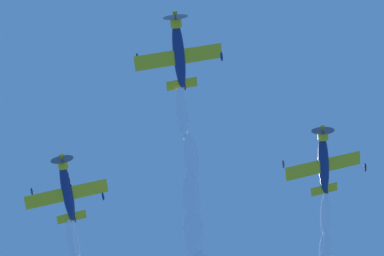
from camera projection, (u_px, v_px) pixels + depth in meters
The scene contains 3 objects.
airplane_lead at pixel (179, 52), 62.42m from camera, with size 8.18×8.86×3.15m.
airplane_left_wingman at pixel (324, 161), 68.14m from camera, with size 8.14×8.76×3.66m.
airplane_right_wingman at pixel (67, 189), 68.07m from camera, with size 8.14×8.75×3.63m.
Camera 1 is at (20.08, 4.00, 1.86)m, focal length 58.07 mm.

